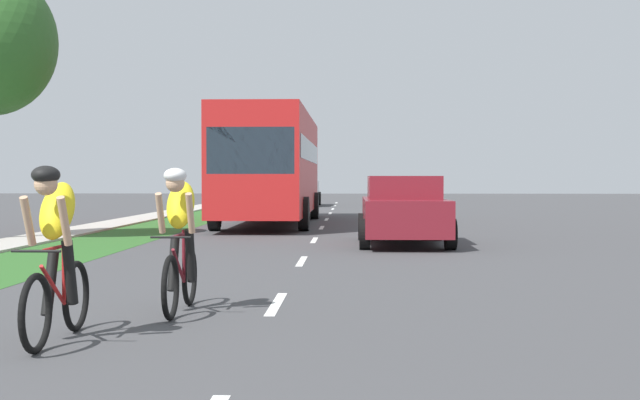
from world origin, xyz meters
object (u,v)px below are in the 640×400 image
(sedan_maroon, at_px, (404,210))
(suv_white, at_px, (300,188))
(bus_red, at_px, (272,162))
(cyclist_trailing, at_px, (180,239))
(cyclist_lead, at_px, (56,252))

(sedan_maroon, height_order, suv_white, suv_white)
(sedan_maroon, height_order, bus_red, bus_red)
(sedan_maroon, xyz_separation_m, bus_red, (-3.73, 8.46, 1.21))
(cyclist_trailing, height_order, suv_white, suv_white)
(bus_red, relative_size, suv_white, 2.47)
(suv_white, bearing_deg, cyclist_trailing, -88.61)
(sedan_maroon, xyz_separation_m, suv_white, (-3.90, 26.31, 0.18))
(cyclist_lead, distance_m, suv_white, 37.66)
(sedan_maroon, bearing_deg, cyclist_trailing, -107.41)
(cyclist_trailing, bearing_deg, suv_white, 91.39)
(cyclist_lead, relative_size, bus_red, 0.15)
(cyclist_lead, xyz_separation_m, cyclist_trailing, (0.77, 1.69, 0.00))
(cyclist_trailing, distance_m, suv_white, 35.98)
(cyclist_lead, xyz_separation_m, bus_red, (0.07, 19.81, 1.17))
(cyclist_trailing, height_order, sedan_maroon, cyclist_trailing)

